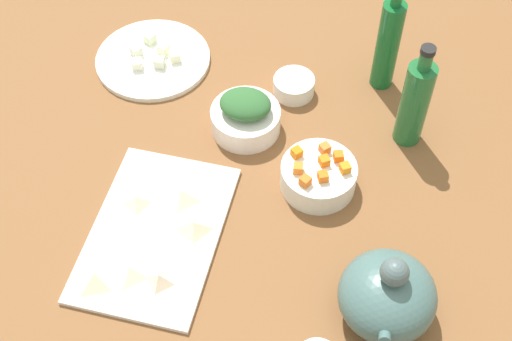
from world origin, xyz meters
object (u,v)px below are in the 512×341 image
Objects in this scene: bowl_greens at (246,120)px; bowl_carrots at (318,176)px; plate_tofu at (153,59)px; bottle_1 at (388,44)px; bottle_0 at (415,102)px; teapot at (387,296)px; cutting_board at (156,233)px; bowl_small_side at (294,86)px.

bowl_carrots is at bearing 55.22° from bowl_greens.
plate_tofu is 1.01× the size of bottle_1.
bottle_0 is at bearing 134.18° from bowl_carrots.
cutting_board is at bearing -100.42° from teapot.
bowl_greens is 33.47cm from bottle_1.
teapot is (48.64, 23.40, 4.30)cm from bowl_small_side.
teapot is 0.73× the size of bottle_1.
bowl_greens is 0.78× the size of teapot.
bowl_carrots is at bearing 20.01° from bowl_small_side.
plate_tofu is 59.23cm from bottle_0.
teapot reaches higher than plate_tofu.
bowl_greens is 0.98× the size of bowl_carrots.
teapot is 40.92cm from bottle_0.
bottle_0 reaches higher than bowl_carrots.
bowl_carrots reaches higher than plate_tofu.
cutting_board is 43.67cm from teapot.
bottle_0 reaches higher than plate_tofu.
cutting_board is 2.42× the size of bowl_carrots.
bowl_carrots is at bearing 121.65° from cutting_board.
bowl_carrots is 0.60× the size of bottle_0.
teapot reaches higher than cutting_board.
plate_tofu is at bearing -122.35° from bowl_greens.
bottle_1 is (-14.72, -6.56, 0.76)cm from bottle_0.
bowl_small_side is 27.36cm from bottle_0.
bowl_small_side is at bearing -154.31° from teapot.
bottle_0 is at bearing 97.16° from bowl_greens.
bowl_small_side is 0.36× the size of bottle_0.
bottle_1 is at bearing 141.82° from cutting_board.
bowl_carrots reaches higher than cutting_board.
cutting_board is 55.77cm from bottle_0.
cutting_board is 30.87cm from bowl_greens.
bottle_1 reaches higher than bottle_0.
bottle_1 is at bearing 93.81° from plate_tofu.
cutting_board is 32.73cm from bowl_carrots.
bottle_0 is 0.97× the size of bottle_1.
teapot is at bearing -1.97° from bottle_0.
bowl_small_side reaches higher than plate_tofu.
teapot is (7.83, 42.58, 5.77)cm from cutting_board.
cutting_board is at bearing -25.17° from bowl_small_side.
bottle_0 reaches higher than teapot.
bowl_carrots is 1.66× the size of bowl_small_side.
teapot is (24.96, 14.78, 3.54)cm from bowl_carrots.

